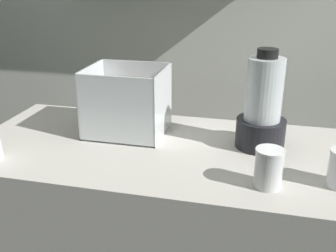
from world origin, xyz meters
TOP-DOWN VIEW (x-y plane):
  - counter at (0.00, 0.00)m, footprint 1.40×0.64m
  - back_wall_unit at (-0.01, 0.77)m, footprint 2.60×0.24m
  - carrot_display_bin at (-0.18, 0.10)m, footprint 0.28×0.25m
  - blender_pitcher at (0.31, 0.09)m, footprint 0.17×0.17m
  - juice_cup_carrot_left at (0.33, -0.19)m, footprint 0.08×0.08m

SIDE VIEW (x-z plane):
  - counter at x=0.00m, z-range 0.00..0.90m
  - juice_cup_carrot_left at x=0.33m, z-range 0.89..1.01m
  - carrot_display_bin at x=-0.18m, z-range 0.85..1.10m
  - blender_pitcher at x=0.31m, z-range 0.87..1.21m
  - back_wall_unit at x=-0.01m, z-range 0.01..2.51m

